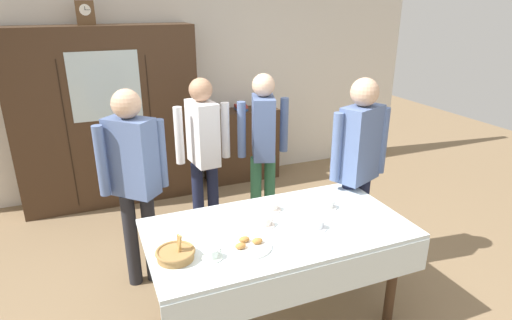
{
  "coord_description": "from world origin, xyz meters",
  "views": [
    {
      "loc": [
        -1.11,
        -2.52,
        2.22
      ],
      "look_at": [
        0.0,
        0.2,
        1.12
      ],
      "focal_mm": 29.83,
      "sensor_mm": 36.0,
      "label": 1
    }
  ],
  "objects_px": {
    "pastry_plate": "(249,245)",
    "spoon_near_right": "(299,201)",
    "mantel_clock": "(85,13)",
    "person_by_cabinet": "(203,145)",
    "tea_cup_mid_right": "(265,222)",
    "tea_cup_near_left": "(272,207)",
    "wall_cabinet": "(108,118)",
    "person_behind_table_left": "(359,157)",
    "tea_cup_center": "(317,225)",
    "spoon_back_edge": "(358,226)",
    "bread_basket": "(176,254)",
    "person_behind_table_right": "(263,139)",
    "bookshelf_low": "(242,145)",
    "book_stack": "(241,107)",
    "tea_cup_mid_left": "(328,205)",
    "dining_table": "(280,242)",
    "person_near_right_end": "(134,172)",
    "tea_cup_far_right": "(212,254)"
  },
  "relations": [
    {
      "from": "pastry_plate",
      "to": "spoon_near_right",
      "type": "height_order",
      "value": "pastry_plate"
    },
    {
      "from": "mantel_clock",
      "to": "person_by_cabinet",
      "type": "bearing_deg",
      "value": -55.4
    },
    {
      "from": "tea_cup_mid_right",
      "to": "tea_cup_near_left",
      "type": "xyz_separation_m",
      "value": [
        0.14,
        0.19,
        0.0
      ]
    },
    {
      "from": "wall_cabinet",
      "to": "pastry_plate",
      "type": "distance_m",
      "value": 2.8
    },
    {
      "from": "tea_cup_mid_right",
      "to": "person_behind_table_left",
      "type": "height_order",
      "value": "person_behind_table_left"
    },
    {
      "from": "tea_cup_near_left",
      "to": "person_behind_table_left",
      "type": "distance_m",
      "value": 0.88
    },
    {
      "from": "tea_cup_center",
      "to": "spoon_back_edge",
      "type": "distance_m",
      "value": 0.29
    },
    {
      "from": "bread_basket",
      "to": "person_behind_table_right",
      "type": "bearing_deg",
      "value": 50.04
    },
    {
      "from": "bookshelf_low",
      "to": "pastry_plate",
      "type": "bearing_deg",
      "value": -109.35
    },
    {
      "from": "mantel_clock",
      "to": "spoon_back_edge",
      "type": "xyz_separation_m",
      "value": [
        1.5,
        -2.76,
        -1.33
      ]
    },
    {
      "from": "tea_cup_center",
      "to": "person_behind_table_left",
      "type": "distance_m",
      "value": 0.86
    },
    {
      "from": "book_stack",
      "to": "tea_cup_center",
      "type": "distance_m",
      "value": 2.77
    },
    {
      "from": "tea_cup_near_left",
      "to": "book_stack",
      "type": "bearing_deg",
      "value": 75.13
    },
    {
      "from": "tea_cup_mid_left",
      "to": "person_behind_table_right",
      "type": "distance_m",
      "value": 1.16
    },
    {
      "from": "spoon_near_right",
      "to": "person_by_cabinet",
      "type": "bearing_deg",
      "value": 114.23
    },
    {
      "from": "wall_cabinet",
      "to": "bread_basket",
      "type": "height_order",
      "value": "wall_cabinet"
    },
    {
      "from": "bookshelf_low",
      "to": "person_behind_table_right",
      "type": "distance_m",
      "value": 1.46
    },
    {
      "from": "bread_basket",
      "to": "person_by_cabinet",
      "type": "height_order",
      "value": "person_by_cabinet"
    },
    {
      "from": "tea_cup_mid_left",
      "to": "person_by_cabinet",
      "type": "distance_m",
      "value": 1.38
    },
    {
      "from": "dining_table",
      "to": "tea_cup_center",
      "type": "bearing_deg",
      "value": -20.54
    },
    {
      "from": "book_stack",
      "to": "tea_cup_mid_right",
      "type": "relative_size",
      "value": 1.41
    },
    {
      "from": "spoon_near_right",
      "to": "person_behind_table_right",
      "type": "distance_m",
      "value": 0.99
    },
    {
      "from": "person_behind_table_left",
      "to": "person_behind_table_right",
      "type": "height_order",
      "value": "person_behind_table_left"
    },
    {
      "from": "book_stack",
      "to": "mantel_clock",
      "type": "bearing_deg",
      "value": -178.26
    },
    {
      "from": "person_near_right_end",
      "to": "tea_cup_mid_right",
      "type": "bearing_deg",
      "value": -45.65
    },
    {
      "from": "book_stack",
      "to": "person_near_right_end",
      "type": "xyz_separation_m",
      "value": [
        -1.53,
        -1.78,
        0.03
      ]
    },
    {
      "from": "wall_cabinet",
      "to": "pastry_plate",
      "type": "relative_size",
      "value": 7.09
    },
    {
      "from": "dining_table",
      "to": "person_by_cabinet",
      "type": "height_order",
      "value": "person_by_cabinet"
    },
    {
      "from": "person_behind_table_right",
      "to": "person_by_cabinet",
      "type": "height_order",
      "value": "person_behind_table_right"
    },
    {
      "from": "tea_cup_far_right",
      "to": "person_behind_table_right",
      "type": "relative_size",
      "value": 0.08
    },
    {
      "from": "bookshelf_low",
      "to": "person_behind_table_left",
      "type": "relative_size",
      "value": 0.56
    },
    {
      "from": "tea_cup_center",
      "to": "person_by_cabinet",
      "type": "relative_size",
      "value": 0.08
    },
    {
      "from": "person_behind_table_right",
      "to": "tea_cup_center",
      "type": "bearing_deg",
      "value": -97.74
    },
    {
      "from": "tea_cup_near_left",
      "to": "pastry_plate",
      "type": "bearing_deg",
      "value": -130.51
    },
    {
      "from": "bookshelf_low",
      "to": "tea_cup_far_right",
      "type": "bearing_deg",
      "value": -113.54
    },
    {
      "from": "bookshelf_low",
      "to": "tea_cup_far_right",
      "type": "xyz_separation_m",
      "value": [
        -1.22,
        -2.8,
        0.33
      ]
    },
    {
      "from": "tea_cup_center",
      "to": "spoon_back_edge",
      "type": "height_order",
      "value": "tea_cup_center"
    },
    {
      "from": "tea_cup_near_left",
      "to": "spoon_back_edge",
      "type": "xyz_separation_m",
      "value": [
        0.45,
        -0.44,
        -0.02
      ]
    },
    {
      "from": "wall_cabinet",
      "to": "person_behind_table_left",
      "type": "xyz_separation_m",
      "value": [
        1.8,
        -2.18,
        0.03
      ]
    },
    {
      "from": "dining_table",
      "to": "book_stack",
      "type": "xyz_separation_m",
      "value": [
        0.69,
        2.64,
        0.29
      ]
    },
    {
      "from": "book_stack",
      "to": "spoon_back_edge",
      "type": "distance_m",
      "value": 2.82
    },
    {
      "from": "bookshelf_low",
      "to": "book_stack",
      "type": "relative_size",
      "value": 5.08
    },
    {
      "from": "pastry_plate",
      "to": "person_by_cabinet",
      "type": "xyz_separation_m",
      "value": [
        0.13,
        1.5,
        0.18
      ]
    },
    {
      "from": "mantel_clock",
      "to": "book_stack",
      "type": "xyz_separation_m",
      "value": [
        1.69,
        0.05,
        -1.15
      ]
    },
    {
      "from": "dining_table",
      "to": "mantel_clock",
      "type": "relative_size",
      "value": 7.44
    },
    {
      "from": "spoon_near_right",
      "to": "tea_cup_center",
      "type": "bearing_deg",
      "value": -100.61
    },
    {
      "from": "tea_cup_near_left",
      "to": "tea_cup_mid_left",
      "type": "bearing_deg",
      "value": -17.18
    },
    {
      "from": "dining_table",
      "to": "pastry_plate",
      "type": "relative_size",
      "value": 6.38
    },
    {
      "from": "bookshelf_low",
      "to": "tea_cup_mid_right",
      "type": "height_order",
      "value": "bookshelf_low"
    },
    {
      "from": "wall_cabinet",
      "to": "person_by_cabinet",
      "type": "relative_size",
      "value": 1.25
    }
  ]
}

